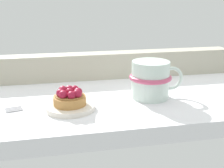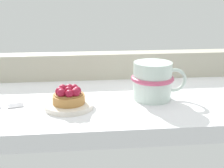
% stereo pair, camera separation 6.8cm
% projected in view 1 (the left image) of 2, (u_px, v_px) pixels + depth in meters
% --- Properties ---
extents(ground_plane, '(0.89, 0.39, 0.04)m').
position_uv_depth(ground_plane, '(95.00, 104.00, 0.74)').
color(ground_plane, white).
extents(window_rail_back, '(0.87, 0.05, 0.07)m').
position_uv_depth(window_rail_back, '(86.00, 66.00, 0.88)').
color(window_rail_back, '#B2AD99').
rests_on(window_rail_back, ground_plane).
extents(dessert_plate, '(0.11, 0.11, 0.01)m').
position_uv_depth(dessert_plate, '(70.00, 107.00, 0.66)').
color(dessert_plate, silver).
rests_on(dessert_plate, ground_plane).
extents(raspberry_tart, '(0.07, 0.07, 0.04)m').
position_uv_depth(raspberry_tart, '(70.00, 97.00, 0.65)').
color(raspberry_tart, '#B77F42').
rests_on(raspberry_tart, dessert_plate).
extents(coffee_mug, '(0.13, 0.10, 0.09)m').
position_uv_depth(coffee_mug, '(151.00, 79.00, 0.72)').
color(coffee_mug, silver).
rests_on(coffee_mug, ground_plane).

